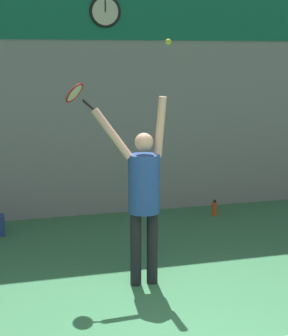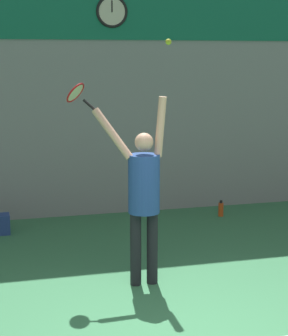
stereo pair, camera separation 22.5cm
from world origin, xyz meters
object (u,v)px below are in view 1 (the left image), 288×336
at_px(scoreboard_clock, 105,12).
at_px(tennis_ball, 168,42).
at_px(tennis_racket, 76,94).
at_px(water_bottle, 215,209).
at_px(tennis_player, 143,191).

xyz_separation_m(scoreboard_clock, tennis_ball, (-0.09, -3.34, -0.55)).
xyz_separation_m(scoreboard_clock, tennis_racket, (-1.04, -2.86, -1.13)).
relative_size(tennis_ball, water_bottle, 0.25).
bearing_deg(tennis_player, water_bottle, 51.95).
xyz_separation_m(tennis_player, tennis_ball, (0.27, -0.07, 1.68)).
bearing_deg(water_bottle, tennis_racket, -141.12).
bearing_deg(tennis_racket, tennis_player, -31.23).
distance_m(scoreboard_clock, tennis_player, 3.97).
xyz_separation_m(scoreboard_clock, tennis_player, (-0.36, -3.27, -2.23)).
bearing_deg(tennis_ball, water_bottle, 56.42).
distance_m(tennis_player, water_bottle, 3.49).
distance_m(tennis_ball, water_bottle, 4.21).
xyz_separation_m(scoreboard_clock, water_bottle, (1.70, -0.64, -3.23)).
height_order(tennis_racket, tennis_ball, tennis_ball).
relative_size(scoreboard_clock, tennis_racket, 1.38).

